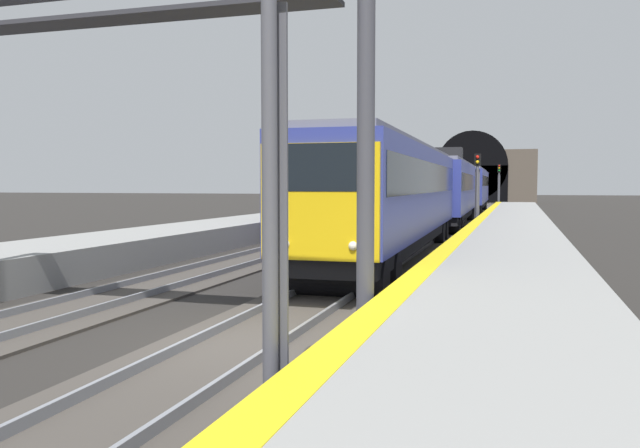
{
  "coord_description": "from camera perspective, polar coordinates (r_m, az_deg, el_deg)",
  "views": [
    {
      "loc": [
        -9.76,
        -4.35,
        2.7
      ],
      "look_at": [
        6.96,
        0.79,
        1.62
      ],
      "focal_mm": 36.39,
      "sensor_mm": 36.0,
      "label": 1
    }
  ],
  "objects": [
    {
      "name": "ground_plane",
      "position": [
        11.02,
        -6.84,
        -10.66
      ],
      "size": [
        320.0,
        320.0,
        0.0
      ],
      "primitive_type": "plane",
      "color": "#282623"
    },
    {
      "name": "platform_right",
      "position": [
        10.02,
        15.15,
        -9.4
      ],
      "size": [
        112.0,
        3.61,
        0.95
      ],
      "primitive_type": "cube",
      "color": "gray",
      "rests_on": "ground_plane"
    },
    {
      "name": "platform_right_edge_strip",
      "position": [
        10.09,
        6.29,
        -6.42
      ],
      "size": [
        112.0,
        0.5,
        0.01
      ],
      "primitive_type": "cube",
      "color": "yellow",
      "rests_on": "platform_right"
    },
    {
      "name": "track_main_line",
      "position": [
        11.01,
        -6.84,
        -10.45
      ],
      "size": [
        160.0,
        2.86,
        0.21
      ],
      "color": "#423D38",
      "rests_on": "ground_plane"
    },
    {
      "name": "track_adjacent_line",
      "position": [
        13.54,
        -25.32,
        -8.13
      ],
      "size": [
        160.0,
        2.86,
        0.21
      ],
      "color": "#423D38",
      "rests_on": "ground_plane"
    },
    {
      "name": "train_main_approaching",
      "position": [
        42.42,
        11.2,
        3.04
      ],
      "size": [
        57.98,
        3.17,
        5.04
      ],
      "rotation": [
        0.0,
        0.0,
        3.16
      ],
      "color": "navy",
      "rests_on": "ground_plane"
    },
    {
      "name": "train_adjacent_platform",
      "position": [
        47.77,
        6.22,
        3.05
      ],
      "size": [
        38.7,
        3.38,
        4.98
      ],
      "rotation": [
        0.0,
        0.0,
        -0.03
      ],
      "color": "navy",
      "rests_on": "ground_plane"
    },
    {
      "name": "railway_signal_near",
      "position": [
        6.66,
        -4.42,
        10.37
      ],
      "size": [
        0.39,
        0.38,
        5.82
      ],
      "rotation": [
        0.0,
        0.0,
        3.14
      ],
      "color": "#4C4C54",
      "rests_on": "ground_plane"
    },
    {
      "name": "railway_signal_mid",
      "position": [
        40.4,
        13.66,
        3.41
      ],
      "size": [
        0.39,
        0.38,
        4.53
      ],
      "rotation": [
        0.0,
        0.0,
        3.14
      ],
      "color": "#4C4C54",
      "rests_on": "ground_plane"
    },
    {
      "name": "railway_signal_far",
      "position": [
        84.75,
        15.46,
        3.71
      ],
      "size": [
        0.39,
        0.38,
        5.21
      ],
      "rotation": [
        0.0,
        0.0,
        3.14
      ],
      "color": "#4C4C54",
      "rests_on": "ground_plane"
    },
    {
      "name": "overhead_signal_gantry",
      "position": [
        12.16,
        -17.07,
        13.82
      ],
      "size": [
        0.7,
        9.02,
        6.38
      ],
      "color": "#3F3F47",
      "rests_on": "ground_plane"
    },
    {
      "name": "tunnel_portal",
      "position": [
        99.32,
        13.25,
        4.13
      ],
      "size": [
        2.6,
        18.36,
        10.56
      ],
      "color": "#51473D",
      "rests_on": "ground_plane"
    },
    {
      "name": "catenary_mast_far",
      "position": [
        59.23,
        2.2,
        4.74
      ],
      "size": [
        0.22,
        2.45,
        7.65
      ],
      "color": "#595B60",
      "rests_on": "ground_plane"
    }
  ]
}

